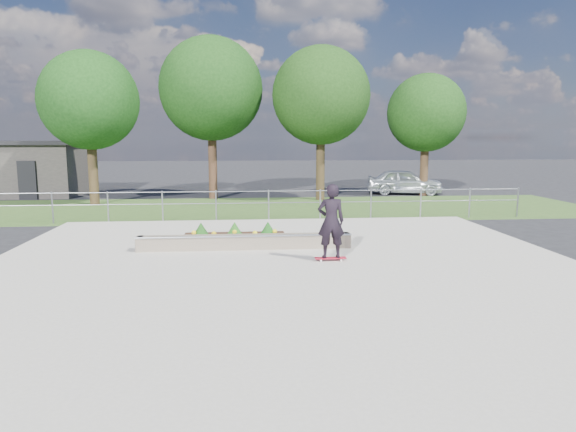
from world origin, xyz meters
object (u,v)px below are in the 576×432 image
object	(u,v)px
grind_ledge	(245,242)
parked_car	(404,182)
skateboarder	(331,221)
planter_bed	(235,237)

from	to	relation	value
grind_ledge	parked_car	xyz separation A→B (m)	(9.10, 13.95, 0.45)
grind_ledge	skateboarder	size ratio (longest dim) A/B	3.04
grind_ledge	planter_bed	bearing A→B (deg)	110.56
skateboarder	parked_car	world-z (taller)	skateboarder
grind_ledge	parked_car	distance (m)	16.66
parked_car	skateboarder	bearing A→B (deg)	168.49
skateboarder	grind_ledge	bearing A→B (deg)	143.32
parked_car	planter_bed	bearing A→B (deg)	156.94
planter_bed	skateboarder	size ratio (longest dim) A/B	1.52
planter_bed	parked_car	bearing A→B (deg)	54.42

